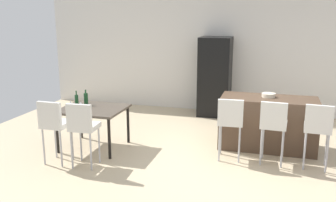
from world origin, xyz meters
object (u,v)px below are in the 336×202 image
dining_chair_far (83,125)px  wine_bottle_near (77,100)px  bar_chair_left (230,119)px  wine_glass_middle (81,104)px  fruit_bowl (269,95)px  wine_glass_right (71,103)px  bar_chair_right (318,126)px  dining_chair_near (54,122)px  kitchen_island (268,123)px  refrigerator (215,77)px  bar_chair_middle (274,123)px  dining_table (93,112)px  wine_bottle_left (86,99)px

dining_chair_far → wine_bottle_near: 1.05m
bar_chair_left → wine_glass_middle: bar_chair_left is taller
wine_bottle_near → wine_glass_middle: wine_bottle_near is taller
dining_chair_far → fruit_bowl: bearing=33.0°
bar_chair_left → wine_glass_right: 2.73m
bar_chair_right → wine_glass_middle: (-3.83, -0.37, 0.17)m
dining_chair_near → bar_chair_left: bearing=19.3°
kitchen_island → fruit_bowl: size_ratio=7.01×
bar_chair_right → fruit_bowl: bearing=132.4°
bar_chair_left → wine_glass_right: bar_chair_left is taller
refrigerator → bar_chair_left: bearing=-75.7°
wine_glass_right → dining_chair_far: bearing=-47.4°
fruit_bowl → bar_chair_middle: bearing=-82.5°
kitchen_island → dining_table: (-3.00, -0.87, 0.21)m
dining_table → wine_bottle_left: size_ratio=3.92×
dining_table → wine_bottle_near: size_ratio=3.87×
bar_chair_left → dining_chair_near: size_ratio=1.00×
refrigerator → dining_chair_near: bearing=-118.4°
kitchen_island → dining_chair_far: bearing=-148.2°
bar_chair_middle → dining_table: bearing=-178.2°
bar_chair_right → refrigerator: size_ratio=0.57×
wine_bottle_left → wine_glass_right: size_ratio=1.61×
dining_chair_far → wine_bottle_near: size_ratio=3.68×
wine_bottle_left → fruit_bowl: size_ratio=1.18×
wine_bottle_left → kitchen_island: bearing=12.2°
bar_chair_left → bar_chair_right: (1.33, 0.00, 0.00)m
fruit_bowl → wine_glass_middle: bearing=-158.6°
wine_bottle_near → refrigerator: refrigerator is taller
dining_chair_near → refrigerator: 4.15m
dining_chair_near → wine_glass_right: dining_chair_near is taller
dining_table → dining_chair_near: bearing=-106.7°
bar_chair_left → refrigerator: bearing=104.3°
dining_table → bar_chair_left: bearing=2.3°
kitchen_island → wine_glass_right: size_ratio=9.62×
bar_chair_left → wine_glass_right: bearing=-172.7°
dining_table → bar_chair_right: bearing=1.5°
wine_bottle_near → refrigerator: size_ratio=0.15×
bar_chair_right → fruit_bowl: size_ratio=4.40×
dining_chair_far → wine_glass_middle: size_ratio=6.03×
bar_chair_middle → fruit_bowl: (-0.11, 0.84, 0.26)m
wine_glass_middle → refrigerator: 3.57m
bar_chair_right → wine_bottle_left: 3.97m
kitchen_island → wine_bottle_left: bearing=-167.8°
wine_glass_right → fruit_bowl: fruit_bowl is taller
dining_chair_far → wine_bottle_left: dining_chair_far is taller
dining_chair_near → bar_chair_right: bearing=13.2°
bar_chair_left → dining_chair_far: bearing=-156.6°
bar_chair_left → fruit_bowl: bar_chair_left is taller
wine_bottle_near → bar_chair_middle: bearing=1.2°
dining_table → dining_chair_near: dining_chair_near is taller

